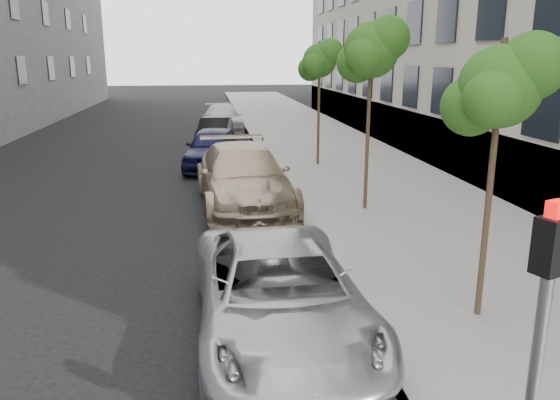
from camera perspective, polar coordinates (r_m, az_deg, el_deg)
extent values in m
plane|color=black|center=(7.56, 2.19, -19.22)|extent=(160.00, 160.00, 0.00)
cube|color=gray|center=(30.93, 2.40, 7.02)|extent=(6.40, 72.00, 0.14)
cube|color=#9E9B93|center=(30.54, -3.42, 6.91)|extent=(0.15, 72.00, 0.14)
cylinder|color=#38281C|center=(9.00, 21.11, 1.54)|extent=(0.10, 0.10, 4.35)
sphere|color=#275F18|center=(8.81, 22.00, 10.92)|extent=(1.23, 1.23, 1.23)
sphere|color=#275F18|center=(8.81, 24.87, 12.60)|extent=(0.98, 0.98, 0.98)
sphere|color=#275F18|center=(8.91, 19.32, 9.25)|extent=(0.92, 0.92, 0.92)
cylinder|color=#38281C|center=(14.90, 9.22, 8.35)|extent=(0.10, 0.10, 4.94)
sphere|color=#275F18|center=(14.81, 9.51, 15.16)|extent=(1.44, 1.44, 1.44)
sphere|color=#275F18|center=(14.73, 11.15, 16.26)|extent=(1.15, 1.15, 1.15)
sphere|color=#275F18|center=(14.97, 8.04, 14.06)|extent=(1.08, 1.08, 1.08)
cylinder|color=#38281C|center=(21.19, 4.07, 9.95)|extent=(0.10, 0.10, 4.64)
sphere|color=#275F18|center=(21.11, 4.15, 14.33)|extent=(1.27, 1.27, 1.27)
sphere|color=#275F18|center=(20.99, 5.25, 15.13)|extent=(1.02, 1.02, 1.02)
sphere|color=#275F18|center=(21.30, 3.19, 13.54)|extent=(0.95, 0.95, 0.95)
cube|color=black|center=(4.35, 26.57, -4.29)|extent=(0.29, 0.25, 0.42)
cube|color=red|center=(4.28, 26.98, -0.86)|extent=(0.17, 0.14, 0.12)
imported|color=#ADAFB1|center=(8.38, -0.09, -9.78)|extent=(2.57, 5.39, 1.48)
imported|color=tan|center=(15.61, -3.86, 2.36)|extent=(2.84, 6.21, 1.76)
imported|color=black|center=(21.43, -7.02, 5.42)|extent=(2.59, 4.86, 1.57)
imported|color=black|center=(27.10, -6.81, 7.11)|extent=(2.01, 4.20, 1.33)
imported|color=#B4B6BD|center=(32.25, -5.99, 8.48)|extent=(2.34, 5.24, 1.49)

